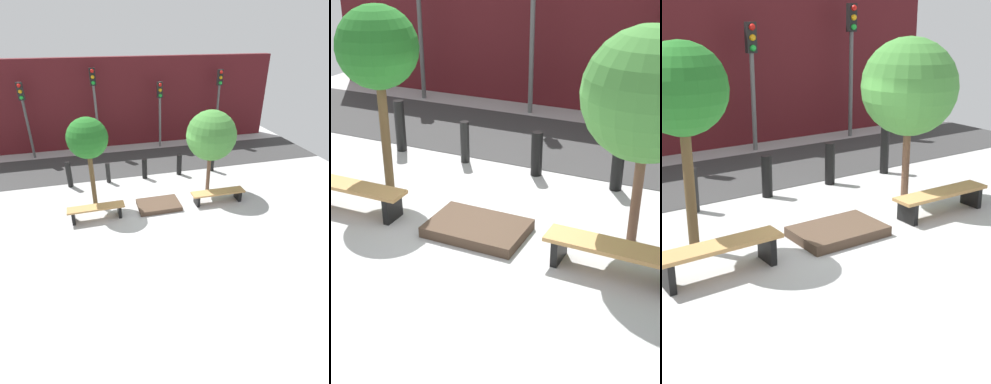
# 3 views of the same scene
# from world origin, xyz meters

# --- Properties ---
(ground_plane) EXTENTS (18.00, 18.00, 0.00)m
(ground_plane) POSITION_xyz_m (0.00, 0.00, 0.00)
(ground_plane) COLOR #ACACAC
(road_strip) EXTENTS (18.00, 3.16, 0.01)m
(road_strip) POSITION_xyz_m (0.00, 4.29, 0.01)
(road_strip) COLOR #373737
(road_strip) RESTS_ON ground
(building_facade) EXTENTS (16.20, 0.50, 4.47)m
(building_facade) POSITION_xyz_m (0.00, 7.16, 2.24)
(building_facade) COLOR #511419
(building_facade) RESTS_ON ground
(bench_left) EXTENTS (1.89, 0.45, 0.48)m
(bench_left) POSITION_xyz_m (-2.19, -0.22, 0.34)
(bench_left) COLOR black
(bench_left) RESTS_ON ground
(bench_right) EXTENTS (1.99, 0.48, 0.44)m
(bench_right) POSITION_xyz_m (2.19, -0.22, 0.32)
(bench_right) COLOR black
(bench_right) RESTS_ON ground
(planter_bed) EXTENTS (1.50, 1.00, 0.17)m
(planter_bed) POSITION_xyz_m (0.00, -0.02, 0.08)
(planter_bed) COLOR #483629
(planter_bed) RESTS_ON ground
(tree_behind_left_bench) EXTENTS (1.37, 1.37, 3.20)m
(tree_behind_left_bench) POSITION_xyz_m (-2.19, 0.78, 2.49)
(tree_behind_left_bench) COLOR brown
(tree_behind_left_bench) RESTS_ON ground
(tree_behind_right_bench) EXTENTS (1.85, 1.85, 3.16)m
(tree_behind_right_bench) POSITION_xyz_m (2.19, 0.78, 2.23)
(tree_behind_right_bench) COLOR brown
(tree_behind_right_bench) RESTS_ON ground
(bollard_far_left) EXTENTS (0.21, 0.21, 1.09)m
(bollard_far_left) POSITION_xyz_m (-3.08, 2.46, 0.55)
(bollard_far_left) COLOR black
(bollard_far_left) RESTS_ON ground
(bollard_left) EXTENTS (0.18, 0.18, 0.85)m
(bollard_left) POSITION_xyz_m (-1.54, 2.46, 0.43)
(bollard_left) COLOR black
(bollard_left) RESTS_ON ground
(bollard_center) EXTENTS (0.22, 0.22, 0.87)m
(bollard_center) POSITION_xyz_m (0.00, 2.46, 0.43)
(bollard_center) COLOR black
(bollard_center) RESTS_ON ground
(bollard_right) EXTENTS (0.22, 0.22, 0.92)m
(bollard_right) POSITION_xyz_m (1.54, 2.46, 0.46)
(bollard_right) COLOR black
(bollard_right) RESTS_ON ground
(bollard_far_right) EXTENTS (0.20, 0.20, 1.07)m
(bollard_far_right) POSITION_xyz_m (3.08, 2.46, 0.54)
(bollard_far_right) COLOR black
(bollard_far_right) RESTS_ON ground
(traffic_light_west) EXTENTS (0.28, 0.27, 3.59)m
(traffic_light_west) POSITION_xyz_m (-4.85, 6.16, 2.48)
(traffic_light_west) COLOR #4E4E4E
(traffic_light_west) RESTS_ON ground
(traffic_light_mid_west) EXTENTS (0.28, 0.27, 4.09)m
(traffic_light_mid_west) POSITION_xyz_m (-1.62, 6.16, 2.80)
(traffic_light_mid_west) COLOR #5D5D5D
(traffic_light_mid_west) RESTS_ON ground
(traffic_light_mid_east) EXTENTS (0.28, 0.27, 3.36)m
(traffic_light_mid_east) POSITION_xyz_m (1.62, 6.16, 2.33)
(traffic_light_mid_east) COLOR #616161
(traffic_light_mid_east) RESTS_ON ground
(traffic_light_east) EXTENTS (0.28, 0.27, 3.84)m
(traffic_light_east) POSITION_xyz_m (4.85, 6.16, 2.65)
(traffic_light_east) COLOR #565656
(traffic_light_east) RESTS_ON ground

